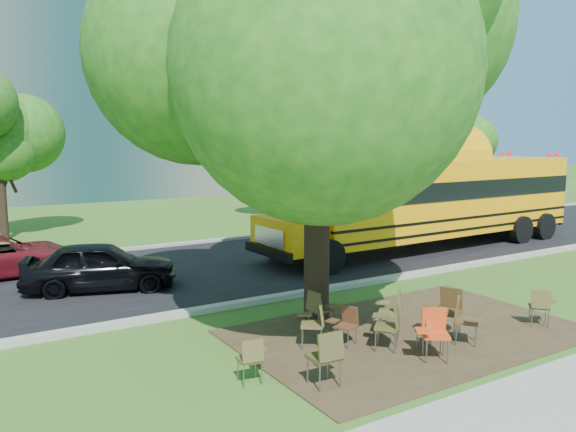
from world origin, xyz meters
TOP-DOWN VIEW (x-y plane):
  - ground at (0.00, 0.00)m, footprint 160.00×160.00m
  - dirt_patch at (1.00, -0.50)m, footprint 7.00×4.50m
  - asphalt_road at (0.00, 7.00)m, footprint 80.00×8.00m
  - kerb_near at (0.00, 3.00)m, footprint 80.00×0.25m
  - kerb_far at (0.00, 11.10)m, footprint 80.00×0.25m
  - building_right at (24.00, 38.00)m, footprint 30.00×16.00m
  - bg_tree_3 at (8.00, 14.00)m, footprint 5.60×5.60m
  - bg_tree_4 at (16.00, 13.00)m, footprint 5.00×5.00m
  - main_tree at (-0.10, 1.29)m, footprint 7.20×7.20m
  - school_bus at (8.46, 5.94)m, footprint 13.34×3.37m
  - chair_0 at (-2.90, -0.94)m, footprint 0.56×0.46m
  - chair_1 at (-1.96, -1.71)m, footprint 0.65×0.57m
  - chair_2 at (-0.02, -1.02)m, footprint 0.62×0.78m
  - chair_3 at (0.34, -1.77)m, footprint 0.81×0.64m
  - chair_4 at (0.53, -1.54)m, footprint 0.58×0.46m
  - chair_5 at (1.40, -1.53)m, footprint 0.62×0.78m
  - chair_6 at (1.55, -0.98)m, footprint 0.78×0.66m
  - chair_7 at (3.62, -1.68)m, footprint 0.71×0.56m
  - chair_8 at (-1.12, -0.14)m, footprint 0.61×0.77m
  - chair_9 at (-0.55, -0.37)m, footprint 0.59×0.53m
  - chair_10 at (-0.52, 0.59)m, footprint 0.54×0.56m
  - chair_11 at (0.57, -0.45)m, footprint 0.65×0.82m
  - black_car at (-3.59, 6.20)m, footprint 4.18×2.69m
  - bg_car_red at (-5.64, 9.26)m, footprint 4.45×2.28m

SIDE VIEW (x-z plane):
  - ground at x=0.00m, z-range 0.00..0.00m
  - dirt_patch at x=1.00m, z-range 0.00..0.03m
  - asphalt_road at x=0.00m, z-range 0.00..0.04m
  - kerb_near at x=0.00m, z-range 0.00..0.14m
  - kerb_far at x=0.00m, z-range 0.00..0.14m
  - chair_9 at x=-0.55m, z-range 0.09..0.86m
  - chair_0 at x=-2.90m, z-range 0.09..0.87m
  - chair_4 at x=0.53m, z-range 0.09..0.88m
  - chair_7 at x=3.62m, z-range 0.10..0.92m
  - chair_10 at x=-0.52m, z-range 0.10..0.96m
  - chair_8 at x=-1.12m, z-range 0.11..1.01m
  - chair_2 at x=-0.02m, z-range 0.11..1.02m
  - chair_5 at x=1.40m, z-range 0.11..1.03m
  - chair_3 at x=0.34m, z-range 0.11..1.06m
  - chair_11 at x=0.57m, z-range 0.11..1.06m
  - chair_1 at x=-1.96m, z-range 0.11..1.08m
  - bg_car_red at x=-5.64m, z-range 0.00..1.20m
  - chair_6 at x=1.55m, z-range 0.12..1.09m
  - black_car at x=-3.59m, z-range 0.00..1.32m
  - school_bus at x=8.46m, z-range 0.25..3.49m
  - bg_tree_4 at x=16.00m, z-range 0.92..7.77m
  - bg_tree_3 at x=8.00m, z-range 1.11..8.95m
  - main_tree at x=-0.10m, z-range 1.19..10.79m
  - building_right at x=24.00m, z-range 0.00..25.00m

